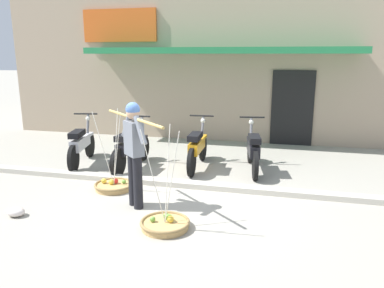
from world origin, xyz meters
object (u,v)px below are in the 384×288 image
Objects in this scene: motorcycle_end_of_row at (253,150)px; plastic_litter_bag at (16,212)px; fruit_vendor at (134,148)px; fruit_basket_left_side at (114,185)px; motorcycle_nearest_shop at (81,145)px; motorcycle_third_in_row at (197,148)px; fruit_basket_right_side at (165,223)px; motorcycle_second_in_row at (130,148)px.

plastic_litter_bag is at bearing -136.29° from motorcycle_end_of_row.
fruit_basket_left_side is at bearing 137.33° from fruit_vendor.
motorcycle_nearest_shop and motorcycle_third_in_row have the same top height.
fruit_basket_right_side is at bearing -42.63° from fruit_basket_left_side.
fruit_vendor reaches higher than fruit_basket_right_side.
plastic_litter_bag is at bearing -124.55° from motorcycle_third_in_row.
plastic_litter_bag is (-0.74, -2.71, -0.38)m from motorcycle_second_in_row.
fruit_basket_left_side is (-0.70, 0.64, -0.91)m from fruit_vendor.
fruit_vendor is 2.94m from motorcycle_end_of_row.
motorcycle_second_in_row is 2.60m from motorcycle_end_of_row.
plastic_litter_bag is at bearing -154.16° from fruit_vendor.
fruit_basket_right_side is at bearing -58.07° from motorcycle_second_in_row.
motorcycle_end_of_row is (2.36, 1.72, 0.38)m from fruit_basket_left_side.
motorcycle_end_of_row is 4.58m from plastic_litter_bag.
fruit_basket_left_side is at bearing 137.37° from fruit_basket_right_side.
plastic_litter_bag is (-0.94, -1.44, -0.00)m from fruit_basket_left_side.
motorcycle_third_in_row is at bearing 78.00° from fruit_vendor.
motorcycle_third_in_row and motorcycle_end_of_row have the same top height.
fruit_basket_left_side reaches higher than plastic_litter_bag.
fruit_vendor is at bearing -43.08° from motorcycle_nearest_shop.
fruit_basket_right_side is 3.18m from motorcycle_end_of_row.
motorcycle_nearest_shop is at bearing 136.92° from fruit_vendor.
fruit_basket_right_side is at bearing 3.76° from plastic_litter_bag.
motorcycle_nearest_shop is at bearing 137.04° from fruit_basket_right_side.
motorcycle_second_in_row and motorcycle_end_of_row have the same top height.
plastic_litter_bag is (-1.64, -0.79, -0.91)m from fruit_vendor.
fruit_basket_right_side is 5.19× the size of plastic_litter_bag.
motorcycle_nearest_shop is (-2.77, 2.58, 0.38)m from fruit_basket_right_side.
motorcycle_nearest_shop is 0.98× the size of motorcycle_third_in_row.
motorcycle_third_in_row is (-0.21, 2.93, 0.38)m from fruit_basket_right_side.
motorcycle_third_in_row is (1.19, 1.65, 0.38)m from fruit_basket_left_side.
fruit_basket_right_side reaches higher than motorcycle_nearest_shop.
motorcycle_second_in_row is at bearing -164.99° from motorcycle_third_in_row.
fruit_basket_right_side is 3.81m from motorcycle_nearest_shop.
fruit_basket_right_side is at bearing -85.92° from motorcycle_third_in_row.
fruit_basket_left_side is at bearing -143.95° from motorcycle_end_of_row.
motorcycle_nearest_shop is 6.39× the size of plastic_litter_bag.
motorcycle_second_in_row is (-1.60, 2.56, 0.38)m from fruit_basket_right_side.
motorcycle_second_in_row is 1.01× the size of motorcycle_end_of_row.
fruit_basket_left_side is 1.89m from fruit_basket_right_side.
motorcycle_end_of_row reaches higher than plastic_litter_bag.
fruit_basket_right_side reaches higher than motorcycle_second_in_row.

